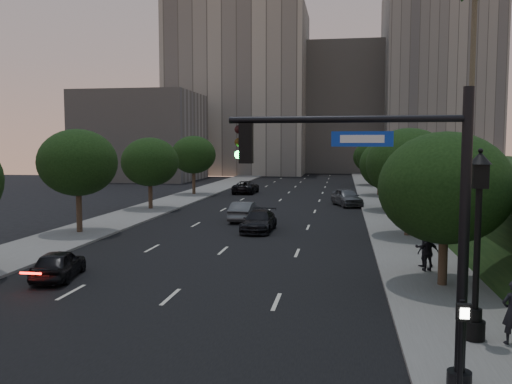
% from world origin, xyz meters
% --- Properties ---
extents(ground, '(160.00, 160.00, 0.00)m').
position_xyz_m(ground, '(0.00, 0.00, 0.00)').
color(ground, black).
rests_on(ground, ground).
extents(road_surface, '(16.00, 140.00, 0.02)m').
position_xyz_m(road_surface, '(0.00, 30.00, 0.01)').
color(road_surface, black).
rests_on(road_surface, ground).
extents(sidewalk_right, '(4.50, 140.00, 0.15)m').
position_xyz_m(sidewalk_right, '(10.25, 30.00, 0.07)').
color(sidewalk_right, slate).
rests_on(sidewalk_right, ground).
extents(sidewalk_left, '(4.50, 140.00, 0.15)m').
position_xyz_m(sidewalk_left, '(-10.25, 30.00, 0.07)').
color(sidewalk_left, slate).
rests_on(sidewalk_left, ground).
extents(parapet_wall, '(0.35, 90.00, 0.70)m').
position_xyz_m(parapet_wall, '(13.50, 28.00, 4.35)').
color(parapet_wall, slate).
rests_on(parapet_wall, embankment).
extents(office_block_left, '(26.00, 20.00, 32.00)m').
position_xyz_m(office_block_left, '(-14.00, 92.00, 16.00)').
color(office_block_left, '#9D9789').
rests_on(office_block_left, ground).
extents(office_block_mid, '(22.00, 18.00, 26.00)m').
position_xyz_m(office_block_mid, '(6.00, 102.00, 13.00)').
color(office_block_mid, '#9C978F').
rests_on(office_block_mid, ground).
extents(office_block_right, '(20.00, 22.00, 36.00)m').
position_xyz_m(office_block_right, '(24.00, 96.00, 18.00)').
color(office_block_right, gray).
rests_on(office_block_right, ground).
extents(office_block_filler, '(18.00, 16.00, 14.00)m').
position_xyz_m(office_block_filler, '(-26.00, 70.00, 7.00)').
color(office_block_filler, '#9C978F').
rests_on(office_block_filler, ground).
extents(tree_right_a, '(5.20, 5.20, 6.24)m').
position_xyz_m(tree_right_a, '(10.30, 8.00, 4.02)').
color(tree_right_a, '#38281C').
rests_on(tree_right_a, ground).
extents(tree_right_b, '(5.20, 5.20, 6.74)m').
position_xyz_m(tree_right_b, '(10.30, 20.00, 4.52)').
color(tree_right_b, '#38281C').
rests_on(tree_right_b, ground).
extents(tree_right_c, '(5.20, 5.20, 6.24)m').
position_xyz_m(tree_right_c, '(10.30, 33.00, 4.02)').
color(tree_right_c, '#38281C').
rests_on(tree_right_c, ground).
extents(tree_right_d, '(5.20, 5.20, 6.74)m').
position_xyz_m(tree_right_d, '(10.30, 47.00, 4.52)').
color(tree_right_d, '#38281C').
rests_on(tree_right_d, ground).
extents(tree_right_e, '(5.20, 5.20, 6.24)m').
position_xyz_m(tree_right_e, '(10.30, 62.00, 4.02)').
color(tree_right_e, '#38281C').
rests_on(tree_right_e, ground).
extents(tree_left_b, '(5.00, 5.00, 6.71)m').
position_xyz_m(tree_left_b, '(-10.30, 18.00, 4.58)').
color(tree_left_b, '#38281C').
rests_on(tree_left_b, ground).
extents(tree_left_c, '(5.00, 5.00, 6.34)m').
position_xyz_m(tree_left_c, '(-10.30, 31.00, 4.21)').
color(tree_left_c, '#38281C').
rests_on(tree_left_c, ground).
extents(tree_left_d, '(5.00, 5.00, 6.71)m').
position_xyz_m(tree_left_d, '(-10.30, 45.00, 4.58)').
color(tree_left_d, '#38281C').
rests_on(tree_left_d, ground).
extents(traffic_signal_mast, '(5.68, 0.56, 7.00)m').
position_xyz_m(traffic_signal_mast, '(7.95, -1.44, 3.67)').
color(traffic_signal_mast, black).
rests_on(traffic_signal_mast, ground).
extents(street_lamp, '(0.64, 0.64, 5.62)m').
position_xyz_m(street_lamp, '(10.10, 1.79, 2.63)').
color(street_lamp, black).
rests_on(street_lamp, ground).
extents(pedestrian_signal, '(0.30, 0.33, 2.50)m').
position_xyz_m(pedestrian_signal, '(8.81, -2.64, 1.57)').
color(pedestrian_signal, black).
rests_on(pedestrian_signal, ground).
extents(sedan_near_left, '(2.19, 3.98, 1.28)m').
position_xyz_m(sedan_near_left, '(-5.58, 6.94, 0.64)').
color(sedan_near_left, black).
rests_on(sedan_near_left, ground).
extents(sedan_mid_left, '(1.72, 4.54, 1.48)m').
position_xyz_m(sedan_mid_left, '(-0.92, 25.44, 0.74)').
color(sedan_mid_left, '#4C4F52').
rests_on(sedan_mid_left, ground).
extents(sedan_far_left, '(2.58, 5.36, 1.47)m').
position_xyz_m(sedan_far_left, '(-4.88, 48.13, 0.74)').
color(sedan_far_left, black).
rests_on(sedan_far_left, ground).
extents(sedan_near_right, '(2.03, 4.77, 1.37)m').
position_xyz_m(sedan_near_right, '(0.91, 20.80, 0.69)').
color(sedan_near_right, black).
rests_on(sedan_near_right, ground).
extents(sedan_far_right, '(3.37, 5.23, 1.66)m').
position_xyz_m(sedan_far_right, '(6.71, 36.69, 0.83)').
color(sedan_far_right, '#525559').
rests_on(sedan_far_right, ground).
extents(pedestrian_b, '(0.96, 0.82, 1.74)m').
position_xyz_m(pedestrian_b, '(10.05, 11.25, 1.02)').
color(pedestrian_b, black).
rests_on(pedestrian_b, sidewalk_right).
extents(pedestrian_c, '(1.03, 0.65, 1.64)m').
position_xyz_m(pedestrian_c, '(10.09, 10.32, 0.97)').
color(pedestrian_c, black).
rests_on(pedestrian_c, sidewalk_right).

